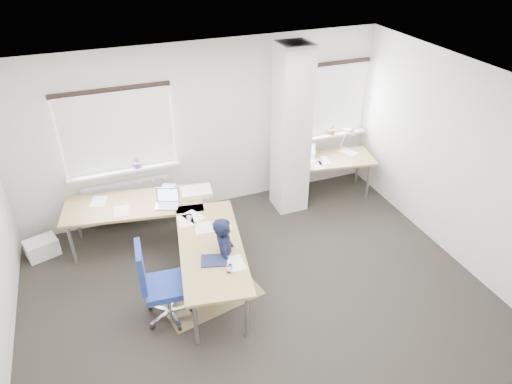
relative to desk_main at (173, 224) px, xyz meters
name	(u,v)px	position (x,y,z in m)	size (l,w,h in m)	color
ground	(260,300)	(0.84, -1.12, -0.69)	(6.00, 6.00, 0.00)	black
room_shell	(261,166)	(1.03, -0.67, 1.05)	(6.04, 5.04, 2.82)	beige
floor_mat	(205,288)	(0.23, -0.64, -0.69)	(1.29, 1.09, 0.01)	olive
white_crate	(42,248)	(-1.83, 0.90, -0.56)	(0.44, 0.31, 0.27)	white
desk_main	(173,224)	(0.00, 0.00, 0.00)	(2.40, 2.97, 0.96)	olive
desk_side	(332,160)	(2.99, 0.89, -0.01)	(1.50, 0.93, 1.22)	olive
task_chair	(164,298)	(-0.36, -0.97, -0.37)	(0.62, 0.62, 1.15)	navy
person	(226,258)	(0.48, -0.86, -0.08)	(0.45, 0.29, 1.23)	black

